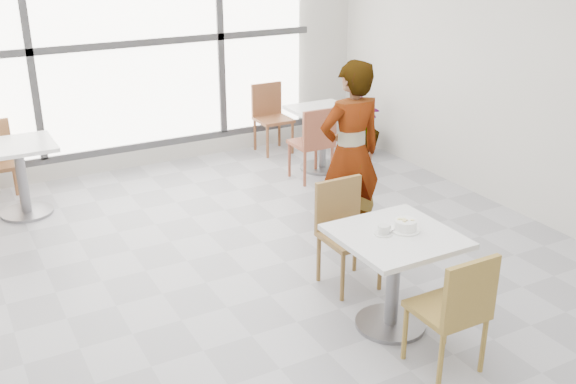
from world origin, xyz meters
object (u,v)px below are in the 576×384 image
bg_table_right (322,130)px  chair_near (456,306)px  main_table (394,263)px  bg_chair_right_far (270,113)px  coffee_cup (384,230)px  plant_right (364,126)px  bg_table_left (21,169)px  bg_chair_right_near (314,139)px  oatmeal_bowl (405,225)px  person (350,154)px  chair_far (345,226)px

bg_table_right → chair_near: bearing=-109.1°
main_table → bg_chair_right_far: 4.24m
coffee_cup → plant_right: (2.19, 3.37, -0.42)m
bg_table_left → plant_right: (4.14, -0.04, -0.13)m
bg_table_left → bg_chair_right_far: 3.21m
chair_near → plant_right: bearing=-117.5°
coffee_cup → bg_chair_right_near: size_ratio=0.18×
coffee_cup → bg_chair_right_near: bg_chair_right_near is taller
main_table → bg_chair_right_far: size_ratio=0.92×
oatmeal_bowl → plant_right: oatmeal_bowl is taller
chair_near → person: size_ratio=0.51×
person → bg_chair_right_near: 1.59m
oatmeal_bowl → bg_table_left: 4.05m
chair_near → person: bearing=-104.4°
bg_table_left → bg_chair_right_near: size_ratio=0.86×
main_table → bg_chair_right_far: (1.12, 4.09, -0.02)m
chair_far → oatmeal_bowl: 0.78m
coffee_cup → bg_chair_right_far: bg_chair_right_far is taller
plant_right → person: bearing=-128.0°
oatmeal_bowl → plant_right: (2.03, 3.39, -0.44)m
bg_table_left → bg_table_right: (3.36, -0.29, 0.00)m
bg_chair_right_far → bg_table_left: bearing=-168.5°
oatmeal_bowl → bg_chair_right_far: (1.03, 4.08, -0.29)m
bg_table_right → main_table: bearing=-112.8°
person → main_table: bearing=71.7°
bg_table_left → bg_chair_right_near: (3.06, -0.61, 0.01)m
bg_table_right → bg_chair_right_far: (-0.21, 0.93, 0.01)m
main_table → plant_right: (2.11, 3.41, -0.17)m
bg_chair_right_near → chair_near: bearing=73.6°
chair_near → plant_right: 4.55m
person → coffee_cup: bearing=68.3°
oatmeal_bowl → bg_table_right: 3.39m
coffee_cup → bg_table_right: bearing=65.7°
main_table → coffee_cup: (-0.08, 0.04, 0.26)m
coffee_cup → person: bearing=65.5°
chair_near → bg_table_left: size_ratio=1.16×
person → plant_right: size_ratio=2.38×
oatmeal_bowl → plant_right: size_ratio=0.29×
coffee_cup → bg_table_left: coffee_cup is taller
chair_near → bg_table_right: (1.31, 3.79, -0.01)m
bg_table_right → bg_chair_right_near: 0.43m
chair_far → bg_table_left: size_ratio=1.16×
coffee_cup → person: (0.61, 1.33, 0.07)m
oatmeal_bowl → bg_chair_right_far: bearing=75.8°
bg_table_left → main_table: bearing=-59.6°
bg_table_left → person: bearing=-39.1°
main_table → chair_near: (0.02, -0.63, -0.02)m
coffee_cup → plant_right: size_ratio=0.22×
oatmeal_bowl → plant_right: 3.98m
oatmeal_bowl → bg_table_right: oatmeal_bowl is taller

